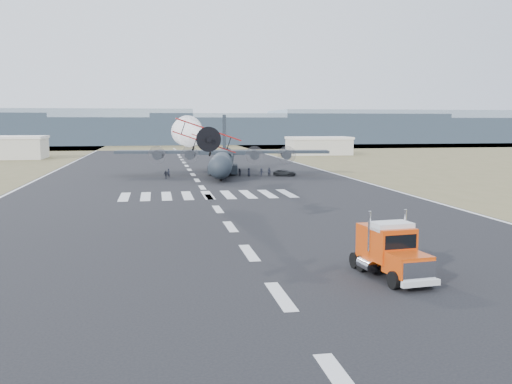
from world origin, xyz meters
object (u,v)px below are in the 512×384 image
object	(u,v)px
hangar_left	(2,147)
crew_b	(240,172)
crew_a	(168,173)
crew_h	(216,174)
crew_c	(261,172)
transport_aircraft	(223,159)
hangar_right	(319,146)
semi_truck	(390,250)
aerobatic_biplane	(205,138)
support_vehicle	(285,173)
crew_d	(166,175)
crew_g	(269,172)
crew_e	(249,172)
crew_f	(224,175)

from	to	relation	value
hangar_left	crew_b	size ratio (longest dim) A/B	15.26
crew_a	crew_h	xyz separation A→B (m)	(8.92, -3.31, 0.04)
crew_b	crew_c	xyz separation A→B (m)	(4.20, -1.06, 0.02)
hangar_left	crew_c	bearing A→B (deg)	-46.23
transport_aircraft	hangar_right	bearing A→B (deg)	67.73
crew_a	hangar_right	bearing A→B (deg)	97.93
crew_b	transport_aircraft	bearing A→B (deg)	-179.07
crew_b	semi_truck	bearing A→B (deg)	-29.76
hangar_right	aerobatic_biplane	world-z (taller)	aerobatic_biplane
aerobatic_biplane	semi_truck	bearing A→B (deg)	-59.78
hangar_left	aerobatic_biplane	distance (m)	133.20
hangar_left	crew_b	world-z (taller)	hangar_left
transport_aircraft	support_vehicle	world-z (taller)	transport_aircraft
transport_aircraft	crew_d	size ratio (longest dim) A/B	26.15
crew_h	crew_a	bearing A→B (deg)	-110.96
semi_truck	transport_aircraft	distance (m)	79.81
support_vehicle	crew_c	distance (m)	4.86
hangar_right	crew_c	bearing A→B (deg)	-114.29
transport_aircraft	crew_c	xyz separation A→B (m)	(6.98, -5.80, -2.36)
crew_a	crew_c	xyz separation A→B (m)	(18.18, -0.51, -0.08)
hangar_left	semi_truck	distance (m)	154.25
aerobatic_biplane	crew_b	size ratio (longest dim) A/B	3.86
aerobatic_biplane	crew_d	size ratio (longest dim) A/B	3.79
crew_d	crew_g	distance (m)	20.43
crew_a	crew_d	xyz separation A→B (m)	(-0.53, -2.18, -0.09)
crew_c	semi_truck	bearing A→B (deg)	-96.92
crew_g	crew_d	bearing A→B (deg)	19.29
hangar_right	crew_c	distance (m)	80.06
hangar_left	crew_c	xyz separation A→B (m)	(65.09, -67.95, -2.59)
semi_truck	crew_a	xyz separation A→B (m)	(-13.53, 74.48, -0.99)
aerobatic_biplane	crew_a	world-z (taller)	aerobatic_biplane
crew_a	crew_e	bearing A→B (deg)	45.09
transport_aircraft	crew_g	bearing A→B (deg)	-24.06
crew_b	crew_g	size ratio (longest dim) A/B	0.91
semi_truck	crew_e	xyz separation A→B (m)	(2.29, 75.02, -1.07)
hangar_right	crew_f	xyz separation A→B (m)	(-40.92, -77.59, -2.09)
transport_aircraft	crew_b	distance (m)	5.99
transport_aircraft	crew_d	xyz separation A→B (m)	(-11.74, -7.47, -2.37)
crew_d	crew_e	distance (m)	16.58
hangar_right	support_vehicle	size ratio (longest dim) A/B	4.45
hangar_right	crew_b	bearing A→B (deg)	-117.31
crew_c	crew_g	size ratio (longest dim) A/B	0.93
hangar_right	crew_c	world-z (taller)	hangar_right
crew_e	crew_h	bearing A→B (deg)	-42.99
semi_truck	crew_c	xyz separation A→B (m)	(4.65, 73.96, -1.07)
transport_aircraft	crew_b	size ratio (longest dim) A/B	26.65
aerobatic_biplane	crew_f	xyz separation A→B (m)	(7.81, 51.02, -8.29)
hangar_left	support_vehicle	distance (m)	97.19
hangar_right	crew_c	size ratio (longest dim) A/B	12.48
crew_c	support_vehicle	bearing A→B (deg)	2.41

